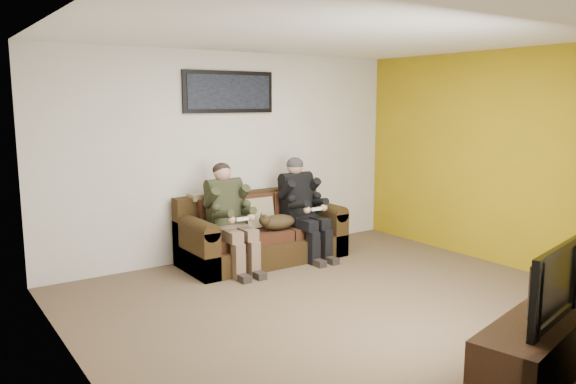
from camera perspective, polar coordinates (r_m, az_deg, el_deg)
floor at (r=5.69m, az=5.56°, el=-11.26°), size 5.00×5.00×0.00m
ceiling at (r=5.37m, az=6.01°, el=15.72°), size 5.00×5.00×0.00m
wall_back at (r=7.24m, az=-5.76°, el=3.72°), size 5.00×0.00×5.00m
wall_front at (r=3.95m, az=27.23°, el=-1.84°), size 5.00×0.00×5.00m
wall_left at (r=4.24m, az=-21.06°, el=-0.73°), size 0.00×4.50×4.50m
wall_right at (r=7.24m, az=21.16°, el=3.15°), size 0.00×4.50×4.50m
accent_wall_right at (r=7.23m, az=21.11°, el=3.15°), size 0.00×4.50×4.50m
sofa at (r=7.11m, az=-2.84°, el=-4.37°), size 2.05×0.88×0.84m
throw_pillow at (r=7.09m, az=-3.02°, el=-2.11°), size 0.39×0.19×0.39m
throw_blanket at (r=6.94m, az=-8.35°, el=-0.41°), size 0.42×0.20×0.07m
person_left at (r=6.63m, az=-5.98°, el=-1.99°), size 0.51×0.87×1.27m
person_right at (r=7.18m, az=1.44°, el=-1.05°), size 0.51×0.86×1.27m
cat at (r=6.95m, az=-1.12°, el=-3.05°), size 0.66×0.26×0.24m
framed_poster at (r=7.16m, az=-6.01°, el=10.07°), size 1.25×0.05×0.52m
tv_stand at (r=4.57m, az=24.04°, el=-14.34°), size 1.49×0.77×0.45m
television at (r=4.40m, az=24.47°, el=-8.31°), size 0.97×0.34×0.56m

